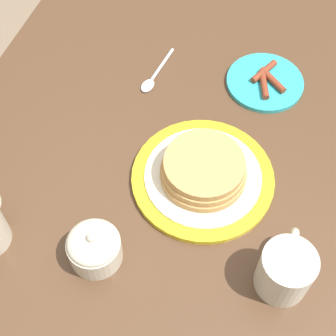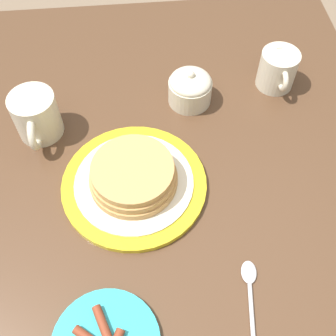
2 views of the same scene
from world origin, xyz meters
name	(u,v)px [view 2 (image 2 of 2)]	position (x,y,z in m)	size (l,w,h in m)	color
ground_plane	(156,308)	(0.00, 0.00, 0.00)	(8.00, 8.00, 0.00)	#7A6651
dining_table	(150,224)	(0.00, 0.00, 0.60)	(1.15, 0.98, 0.72)	#4C3321
pancake_plate	(134,179)	(-0.02, -0.02, 0.75)	(0.27, 0.27, 0.06)	gold
coffee_mug	(36,116)	(-0.17, -0.20, 0.77)	(0.12, 0.09, 0.09)	beige
creamer_pitcher	(278,68)	(-0.26, 0.30, 0.77)	(0.12, 0.08, 0.09)	beige
sugar_bowl	(190,88)	(-0.23, 0.11, 0.76)	(0.09, 0.09, 0.08)	beige
spoon	(250,288)	(0.19, 0.15, 0.73)	(0.14, 0.03, 0.01)	silver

